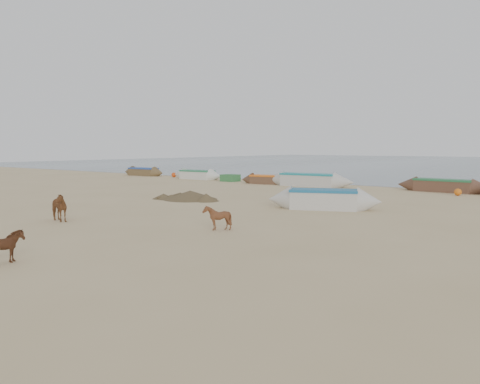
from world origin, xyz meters
name	(u,v)px	position (x,y,z in m)	size (l,w,h in m)	color
ground	(177,226)	(0.00, 0.00, 0.00)	(140.00, 140.00, 0.00)	tan
cow_adult	(57,207)	(-4.71, -2.09, 0.58)	(0.63, 1.38, 1.16)	brown
calf_front	(217,218)	(1.77, 0.28, 0.46)	(0.74, 0.83, 0.92)	#5A321C
calf_right	(3,248)	(0.57, -6.86, 0.44)	(0.87, 0.75, 0.88)	brown
near_canoe	(324,199)	(2.22, 7.80, 0.48)	(5.42, 1.38, 0.96)	beige
debris_pile	(190,195)	(-5.87, 7.02, 0.26)	(3.14, 3.14, 0.51)	brown
waterline_canoes	(391,183)	(1.25, 20.07, 0.43)	(59.18, 4.34, 0.97)	brown
beach_clutter	(427,187)	(3.72, 20.07, 0.30)	(43.00, 4.48, 0.64)	#33713C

